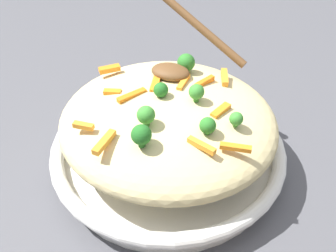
% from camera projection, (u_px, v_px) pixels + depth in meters
% --- Properties ---
extents(ground_plane, '(2.40, 2.40, 0.00)m').
position_uv_depth(ground_plane, '(168.00, 163.00, 0.61)').
color(ground_plane, '#4C4C51').
extents(serving_bowl, '(0.34, 0.34, 0.05)m').
position_uv_depth(serving_bowl, '(168.00, 152.00, 0.59)').
color(serving_bowl, white).
rests_on(serving_bowl, ground_plane).
extents(pasta_mound, '(0.30, 0.29, 0.08)m').
position_uv_depth(pasta_mound, '(168.00, 121.00, 0.56)').
color(pasta_mound, '#DBC689').
rests_on(pasta_mound, serving_bowl).
extents(carrot_piece_0, '(0.03, 0.02, 0.01)m').
position_uv_depth(carrot_piece_0, '(112.00, 92.00, 0.55)').
color(carrot_piece_0, orange).
rests_on(carrot_piece_0, pasta_mound).
extents(carrot_piece_1, '(0.03, 0.03, 0.01)m').
position_uv_depth(carrot_piece_1, '(109.00, 69.00, 0.59)').
color(carrot_piece_1, orange).
rests_on(carrot_piece_1, pasta_mound).
extents(carrot_piece_2, '(0.02, 0.03, 0.01)m').
position_uv_depth(carrot_piece_2, '(204.00, 82.00, 0.56)').
color(carrot_piece_2, orange).
rests_on(carrot_piece_2, pasta_mound).
extents(carrot_piece_3, '(0.02, 0.04, 0.01)m').
position_uv_depth(carrot_piece_3, '(156.00, 83.00, 0.56)').
color(carrot_piece_3, orange).
rests_on(carrot_piece_3, pasta_mound).
extents(carrot_piece_4, '(0.01, 0.04, 0.01)m').
position_uv_depth(carrot_piece_4, '(183.00, 82.00, 0.56)').
color(carrot_piece_4, orange).
rests_on(carrot_piece_4, pasta_mound).
extents(carrot_piece_5, '(0.04, 0.02, 0.01)m').
position_uv_depth(carrot_piece_5, '(202.00, 145.00, 0.47)').
color(carrot_piece_5, orange).
rests_on(carrot_piece_5, pasta_mound).
extents(carrot_piece_6, '(0.03, 0.04, 0.01)m').
position_uv_depth(carrot_piece_6, '(132.00, 96.00, 0.54)').
color(carrot_piece_6, orange).
rests_on(carrot_piece_6, pasta_mound).
extents(carrot_piece_7, '(0.02, 0.03, 0.01)m').
position_uv_depth(carrot_piece_7, '(220.00, 112.00, 0.51)').
color(carrot_piece_7, orange).
rests_on(carrot_piece_7, pasta_mound).
extents(carrot_piece_8, '(0.03, 0.01, 0.01)m').
position_uv_depth(carrot_piece_8, '(83.00, 126.00, 0.49)').
color(carrot_piece_8, orange).
rests_on(carrot_piece_8, pasta_mound).
extents(carrot_piece_9, '(0.04, 0.01, 0.01)m').
position_uv_depth(carrot_piece_9, '(236.00, 147.00, 0.46)').
color(carrot_piece_9, orange).
rests_on(carrot_piece_9, pasta_mound).
extents(carrot_piece_10, '(0.01, 0.04, 0.01)m').
position_uv_depth(carrot_piece_10, '(104.00, 142.00, 0.47)').
color(carrot_piece_10, orange).
rests_on(carrot_piece_10, pasta_mound).
extents(carrot_piece_11, '(0.02, 0.04, 0.01)m').
position_uv_depth(carrot_piece_11, '(225.00, 77.00, 0.58)').
color(carrot_piece_11, orange).
rests_on(carrot_piece_11, pasta_mound).
extents(broccoli_floret_0, '(0.02, 0.02, 0.02)m').
position_uv_depth(broccoli_floret_0, '(236.00, 119.00, 0.49)').
color(broccoli_floret_0, '#377928').
rests_on(broccoli_floret_0, pasta_mound).
extents(broccoli_floret_1, '(0.03, 0.03, 0.03)m').
position_uv_depth(broccoli_floret_1, '(185.00, 63.00, 0.58)').
color(broccoli_floret_1, '#296820').
rests_on(broccoli_floret_1, pasta_mound).
extents(broccoli_floret_2, '(0.02, 0.02, 0.03)m').
position_uv_depth(broccoli_floret_2, '(197.00, 92.00, 0.52)').
color(broccoli_floret_2, '#377928').
rests_on(broccoli_floret_2, pasta_mound).
extents(broccoli_floret_3, '(0.02, 0.02, 0.03)m').
position_uv_depth(broccoli_floret_3, '(146.00, 115.00, 0.48)').
color(broccoli_floret_3, '#377928').
rests_on(broccoli_floret_3, pasta_mound).
extents(broccoli_floret_4, '(0.02, 0.02, 0.03)m').
position_uv_depth(broccoli_floret_4, '(139.00, 135.00, 0.46)').
color(broccoli_floret_4, '#205B1C').
rests_on(broccoli_floret_4, pasta_mound).
extents(broccoli_floret_5, '(0.02, 0.02, 0.02)m').
position_uv_depth(broccoli_floret_5, '(162.00, 89.00, 0.53)').
color(broccoli_floret_5, '#205B1C').
rests_on(broccoli_floret_5, pasta_mound).
extents(broccoli_floret_6, '(0.02, 0.02, 0.02)m').
position_uv_depth(broccoli_floret_6, '(208.00, 126.00, 0.48)').
color(broccoli_floret_6, '#296820').
rests_on(broccoli_floret_6, pasta_mound).
extents(serving_spoon, '(0.16, 0.12, 0.09)m').
position_uv_depth(serving_spoon, '(182.00, 55.00, 0.58)').
color(serving_spoon, brown).
rests_on(serving_spoon, pasta_mound).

